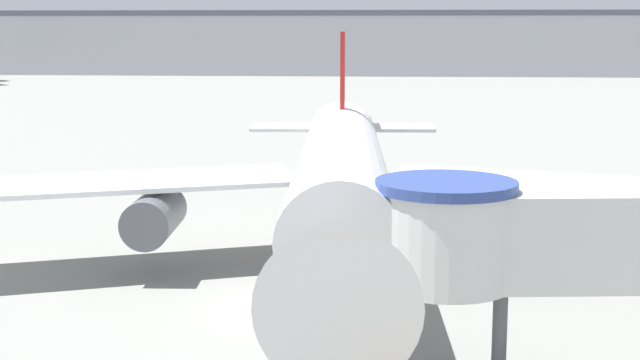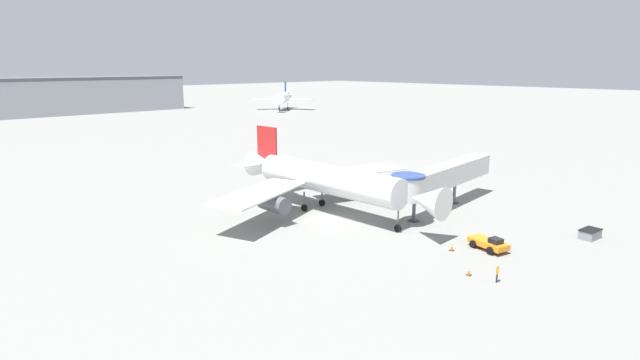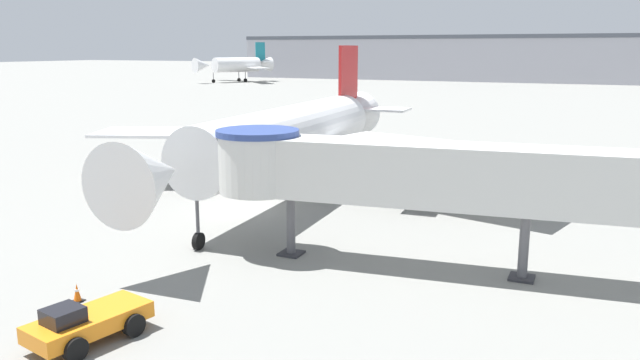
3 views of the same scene
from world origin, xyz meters
The scene contains 9 objects.
ground_plane centered at (0.00, 0.00, 0.00)m, with size 800.00×800.00×0.00m, color gray.
main_airplane centered at (1.90, 3.57, 4.36)m, with size 33.80×32.59×10.35m.
jet_bridge centered at (13.54, -6.37, 4.54)m, with size 23.24×5.71×6.23m.
pushback_tug_orange centered at (4.97, -18.49, 0.74)m, with size 2.83×4.49×1.55m.
service_container_gray centered at (16.54, -24.40, 0.55)m, with size 2.69×1.85×1.09m.
traffic_cone_apron_front centered at (-2.35, -20.57, 0.34)m, with size 0.43×0.43×0.72m.
traffic_cone_near_nose centered at (1.94, -15.96, 0.36)m, with size 0.46×0.46×0.76m.
ground_crew_marshaller centered at (-1.90, -23.08, 0.96)m, with size 0.36×0.28×1.67m.
background_jet_blue_tail centered at (93.80, 127.58, 5.19)m, with size 22.76×22.70×11.88m.
Camera 2 is at (-41.71, -42.81, 19.02)m, focal length 28.00 mm.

